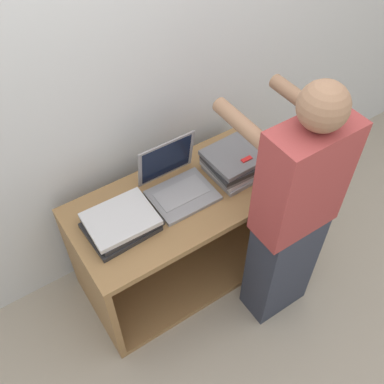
# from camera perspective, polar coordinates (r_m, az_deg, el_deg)

# --- Properties ---
(ground_plane) EXTENTS (12.00, 12.00, 0.00)m
(ground_plane) POSITION_cam_1_polar(r_m,az_deg,el_deg) (2.78, 2.42, -14.01)
(ground_plane) COLOR #9E9384
(wall_back) EXTENTS (8.00, 0.05, 2.40)m
(wall_back) POSITION_cam_1_polar(r_m,az_deg,el_deg) (2.27, -7.05, 14.24)
(wall_back) COLOR silver
(wall_back) RESTS_ON ground_plane
(cart) EXTENTS (1.20, 0.59, 0.70)m
(cart) POSITION_cam_1_polar(r_m,az_deg,el_deg) (2.64, -1.89, -4.65)
(cart) COLOR olive
(cart) RESTS_ON ground_plane
(laptop_open) EXTENTS (0.33, 0.31, 0.28)m
(laptop_open) POSITION_cam_1_polar(r_m,az_deg,el_deg) (2.32, -1.90, 1.09)
(laptop_open) COLOR gray
(laptop_open) RESTS_ON cart
(laptop_stack_left) EXTENTS (0.35, 0.28, 0.08)m
(laptop_stack_left) POSITION_cam_1_polar(r_m,az_deg,el_deg) (2.20, -8.99, -3.83)
(laptop_stack_left) COLOR #232326
(laptop_stack_left) RESTS_ON cart
(laptop_stack_right) EXTENTS (0.35, 0.29, 0.13)m
(laptop_stack_right) POSITION_cam_1_polar(r_m,az_deg,el_deg) (2.43, 5.88, 3.90)
(laptop_stack_right) COLOR gray
(laptop_stack_right) RESTS_ON cart
(person) EXTENTS (0.40, 0.52, 1.54)m
(person) POSITION_cam_1_polar(r_m,az_deg,el_deg) (2.21, 12.55, -3.24)
(person) COLOR #2D3342
(person) RESTS_ON ground_plane
(inventory_tag) EXTENTS (0.06, 0.02, 0.01)m
(inventory_tag) POSITION_cam_1_polar(r_m,az_deg,el_deg) (2.35, 6.95, 4.16)
(inventory_tag) COLOR red
(inventory_tag) RESTS_ON laptop_stack_right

